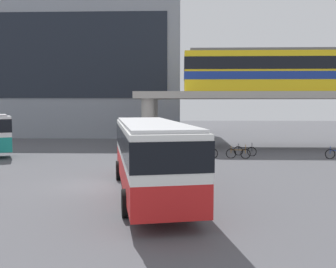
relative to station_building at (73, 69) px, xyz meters
The scene contains 9 objects.
ground_plane 25.74m from the station_building, 64.88° to the right, with size 120.00×120.00×0.00m, color #515156.
station_building is the anchor object (origin of this frame).
elevated_platform 30.85m from the station_building, 30.59° to the right, with size 31.71×6.64×5.05m.
train 31.54m from the station_building, 29.58° to the right, with size 25.24×2.96×3.84m.
bus_main 36.83m from the station_building, 68.76° to the right, with size 4.70×11.33×3.22m.
bicycle_red 28.96m from the station_building, 53.89° to the right, with size 1.75×0.47×1.04m.
bicycle_orange 27.39m from the station_building, 53.98° to the right, with size 1.66×0.78×1.04m.
bicycle_brown 30.51m from the station_building, 50.43° to the right, with size 1.78×0.27×1.04m.
bicycle_black 29.92m from the station_building, 47.40° to the right, with size 1.66×0.79×1.04m.
Camera 1 is at (4.16, -17.95, 4.00)m, focal length 39.80 mm.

